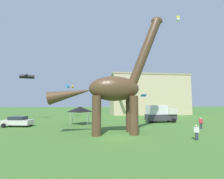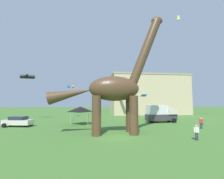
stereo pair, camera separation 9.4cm
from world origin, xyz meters
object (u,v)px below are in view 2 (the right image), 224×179
Objects in this scene: kite_drifting at (149,43)px; kite_far_left at (144,95)px; parked_box_truck at (160,113)px; person_vendor_side at (201,122)px; festival_canopy_tent at (80,109)px; kite_near_high at (69,86)px; parked_sedan_left at (18,121)px; person_strolling_adult at (196,131)px; kite_mid_center at (178,18)px; person_near_flyer at (202,121)px; kite_mid_right at (122,88)px; dinosaur_sculpture at (114,89)px; kite_mid_left at (27,77)px; kite_near_low at (138,86)px.

kite_far_left is at bearing 84.01° from kite_drifting.
parked_box_truck is 8.04m from person_vendor_side.
kite_near_high reaches higher than festival_canopy_tent.
person_strolling_adult is (21.45, -11.32, 0.10)m from parked_sedan_left.
kite_mid_center is (-3.44, -0.98, 14.47)m from person_vendor_side.
kite_drifting is at bearing 8.17° from parked_sedan_left.
kite_mid_right reaches higher than person_near_flyer.
kite_far_left reaches higher than person_vendor_side.
kite_near_high is at bearing 85.18° from dinosaur_sculpture.
dinosaur_sculpture is 6.64× the size of kite_near_high.
dinosaur_sculpture is 5.09× the size of kite_mid_left.
person_vendor_side is at bearing -17.58° from dinosaur_sculpture.
kite_near_high is at bearing 138.79° from parked_box_truck.
parked_box_truck is 14.46m from kite_mid_right.
person_strolling_adult is 2.90× the size of kite_drifting.
kite_near_high is 0.70× the size of kite_mid_right.
kite_mid_center reaches higher than kite_far_left.
person_strolling_adult is at bearing -16.66° from parked_sedan_left.
kite_mid_left reaches higher than kite_near_high.
dinosaur_sculpture is 10.03× the size of kite_far_left.
parked_box_truck is at bearing -66.89° from kite_mid_right.
kite_mid_center reaches higher than parked_box_truck.
kite_near_high is 17.20m from kite_near_low.
dinosaur_sculpture is 16.24m from parked_sedan_left.
kite_mid_left is at bearing 146.00° from festival_canopy_tent.
festival_canopy_tent is 2.14× the size of kite_far_left.
kite_mid_left is at bearing -44.51° from person_strolling_adult.
kite_far_left reaches higher than parked_box_truck.
kite_near_high is (-3.91, 13.07, 5.17)m from festival_canopy_tent.
person_vendor_side is 1.47× the size of kite_near_low.
person_vendor_side is at bearing -75.82° from kite_near_low.
kite_near_high is 13.42m from kite_mid_right.
parked_box_truck is at bearing -95.73° from person_near_flyer.
kite_drifting reaches higher than kite_mid_right.
parked_sedan_left is 2.91× the size of person_vendor_side.
kite_mid_right is at bearing 24.91° from person_vendor_side.
kite_mid_right is (-4.30, 20.67, -7.76)m from kite_mid_center.
kite_drifting is 0.16× the size of kite_mid_right.
kite_near_low is at bearing -96.47° from person_strolling_adult.
parked_box_truck is 11.39× the size of kite_drifting.
parked_box_truck is 16.22m from kite_mid_center.
person_vendor_side is 0.53× the size of kite_mid_left.
dinosaur_sculpture is at bearing -32.90° from person_strolling_adult.
parked_box_truck is 4.52m from kite_far_left.
kite_mid_left is 0.91× the size of kite_mid_right.
kite_near_high is at bearing 170.81° from kite_near_low.
kite_drifting is at bearing -142.22° from parked_box_truck.
kite_near_low reaches higher than person_near_flyer.
person_near_flyer is 34.98m from kite_mid_left.
kite_near_low reaches higher than person_vendor_side.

